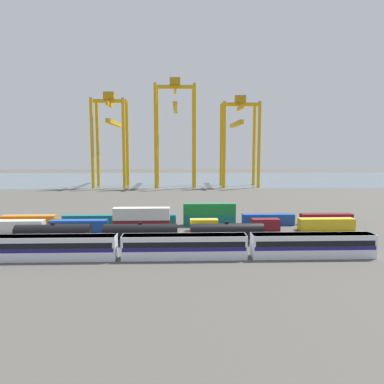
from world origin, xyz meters
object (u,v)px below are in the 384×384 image
object	(u,v)px
shipping_container_12	(268,219)
gantry_crane_central	(175,121)
shipping_container_7	(29,221)
shipping_container_10	(209,220)
freight_tank_row	(141,234)
passenger_train	(184,245)
shipping_container_9	(150,220)
gantry_crane_east	(239,132)
gantry_crane_west	(111,130)
shipping_container_2	(142,225)

from	to	relation	value
shipping_container_12	gantry_crane_central	world-z (taller)	gantry_crane_central
shipping_container_7	shipping_container_10	bearing A→B (deg)	0.00
freight_tank_row	passenger_train	bearing A→B (deg)	-48.97
shipping_container_9	gantry_crane_east	distance (m)	103.11
shipping_container_7	gantry_crane_west	distance (m)	97.38
gantry_crane_west	freight_tank_row	bearing A→B (deg)	-77.31
shipping_container_2	freight_tank_row	bearing A→B (deg)	-85.24
shipping_container_2	gantry_crane_west	distance (m)	105.92
freight_tank_row	shipping_container_12	bearing A→B (deg)	31.16
shipping_container_10	shipping_container_12	world-z (taller)	same
shipping_container_12	gantry_crane_central	size ratio (longest dim) A/B	0.24
passenger_train	gantry_crane_east	distance (m)	125.28
gantry_crane_west	passenger_train	bearing A→B (deg)	-74.64
freight_tank_row	shipping_container_9	bearing A→B (deg)	88.77
passenger_train	gantry_crane_west	xyz separation A→B (m)	(-33.03, 120.24, 24.30)
shipping_container_10	gantry_crane_west	xyz separation A→B (m)	(-39.21, 94.05, 25.14)
freight_tank_row	shipping_container_12	distance (m)	32.80
shipping_container_2	shipping_container_10	xyz separation A→B (m)	(15.13, 5.98, 0.00)
shipping_container_2	shipping_container_9	bearing A→B (deg)	77.93
freight_tank_row	shipping_container_2	size ratio (longest dim) A/B	3.80
gantry_crane_west	gantry_crane_east	xyz separation A→B (m)	(60.90, -0.42, -0.60)
gantry_crane_east	shipping_container_7	bearing A→B (deg)	-124.04
passenger_train	shipping_container_2	size ratio (longest dim) A/B	5.16
gantry_crane_west	shipping_container_7	bearing A→B (deg)	-91.42
shipping_container_12	shipping_container_9	bearing A→B (deg)	180.00
shipping_container_7	gantry_crane_east	bearing A→B (deg)	55.96
freight_tank_row	shipping_container_7	distance (m)	32.18
gantry_crane_east	gantry_crane_central	bearing A→B (deg)	179.52
gantry_crane_west	shipping_container_10	bearing A→B (deg)	-67.37
passenger_train	shipping_container_12	size ratio (longest dim) A/B	5.16
freight_tank_row	gantry_crane_central	distance (m)	114.68
freight_tank_row	gantry_crane_east	distance (m)	118.70
gantry_crane_east	shipping_container_12	bearing A→B (deg)	-94.78
passenger_train	shipping_container_2	xyz separation A→B (m)	(-8.94, 20.21, -0.84)
shipping_container_10	gantry_crane_east	world-z (taller)	gantry_crane_east
shipping_container_7	shipping_container_10	xyz separation A→B (m)	(41.55, 0.00, 0.00)
passenger_train	gantry_crane_east	xyz separation A→B (m)	(27.87, 119.82, 23.70)
shipping_container_2	gantry_crane_east	world-z (taller)	gantry_crane_east
shipping_container_7	shipping_container_12	world-z (taller)	same
passenger_train	shipping_container_2	bearing A→B (deg)	113.87
shipping_container_2	shipping_container_10	size ratio (longest dim) A/B	1.00
shipping_container_9	shipping_container_10	distance (m)	13.85
gantry_crane_west	gantry_crane_central	world-z (taller)	gantry_crane_central
gantry_crane_west	gantry_crane_east	bearing A→B (deg)	-0.40
gantry_crane_west	gantry_crane_central	bearing A→B (deg)	-0.32
gantry_crane_west	gantry_crane_east	distance (m)	60.90
freight_tank_row	shipping_container_7	size ratio (longest dim) A/B	3.80
shipping_container_7	gantry_crane_west	world-z (taller)	gantry_crane_west
shipping_container_12	gantry_crane_central	bearing A→B (deg)	103.54
shipping_container_7	shipping_container_2	bearing A→B (deg)	-12.76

